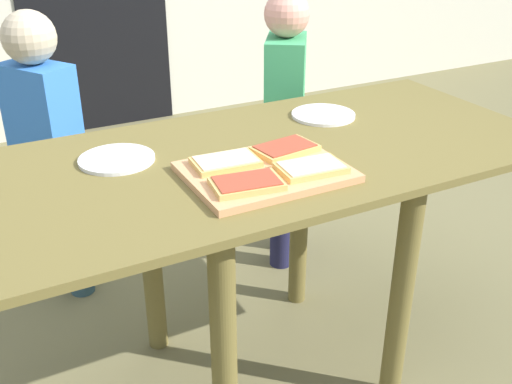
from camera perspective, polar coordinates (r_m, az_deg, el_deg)
name	(u,v)px	position (r m, az deg, el deg)	size (l,w,h in m)	color
ground_plane	(268,367)	(2.05, 1.11, -16.17)	(16.00, 16.00, 0.00)	olive
dining_table	(270,195)	(1.69, 1.29, -0.31)	(1.57, 0.73, 0.76)	brown
cutting_board	(266,172)	(1.48, 0.92, 1.90)	(0.38, 0.29, 0.02)	tan
pizza_slice_near_right	(311,168)	(1.47, 5.22, 2.31)	(0.17, 0.12, 0.02)	#DFAE5C
pizza_slice_near_left	(247,183)	(1.38, -0.88, 0.81)	(0.17, 0.12, 0.02)	#DFAE5C
pizza_slice_far_right	(285,149)	(1.57, 2.76, 4.12)	(0.17, 0.12, 0.02)	#DFAE5C
pizza_slice_far_left	(226,162)	(1.50, -2.88, 2.86)	(0.17, 0.11, 0.02)	#DFAE5C
plate_white_right	(323,115)	(1.90, 6.36, 7.24)	(0.20, 0.20, 0.01)	white
plate_white_left	(117,159)	(1.61, -12.99, 3.04)	(0.20, 0.20, 0.01)	silver
child_left	(46,141)	(2.23, -19.16, 4.56)	(0.25, 0.28, 1.05)	#32505A
child_right	(285,117)	(2.32, 2.72, 7.08)	(0.25, 0.28, 1.08)	#1F1F42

